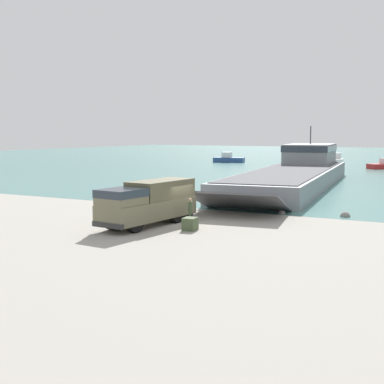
{
  "coord_description": "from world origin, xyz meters",
  "views": [
    {
      "loc": [
        17.58,
        -31.46,
        6.13
      ],
      "look_at": [
        -0.98,
        3.24,
        1.69
      ],
      "focal_mm": 50.0,
      "sensor_mm": 36.0,
      "label": 1
    }
  ],
  "objects": [
    {
      "name": "ground_plane",
      "position": [
        0.0,
        0.0,
        0.0
      ],
      "size": [
        240.0,
        240.0,
        0.0
      ],
      "primitive_type": "plane",
      "color": "#9E998E"
    },
    {
      "name": "landing_craft",
      "position": [
        -1.04,
        29.53,
        1.59
      ],
      "size": [
        12.88,
        43.86,
        6.9
      ],
      "rotation": [
        0.0,
        0.0,
        0.13
      ],
      "color": "gray",
      "rests_on": "ground_plane"
    },
    {
      "name": "military_truck",
      "position": [
        -1.32,
        -2.26,
        1.57
      ],
      "size": [
        3.1,
        8.17,
        2.9
      ],
      "rotation": [
        0.0,
        0.0,
        -1.67
      ],
      "color": "#6B664C",
      "rests_on": "ground_plane"
    },
    {
      "name": "soldier_on_ramp",
      "position": [
        0.9,
        -0.53,
        1.02
      ],
      "size": [
        0.4,
        0.5,
        1.77
      ],
      "rotation": [
        0.0,
        0.0,
        3.55
      ],
      "color": "#3D4C33",
      "rests_on": "ground_plane"
    },
    {
      "name": "moored_boat_a",
      "position": [
        -5.93,
        70.48,
        0.72
      ],
      "size": [
        3.04,
        5.53,
        2.16
      ],
      "rotation": [
        0.0,
        0.0,
        3.3
      ],
      "color": "white",
      "rests_on": "ground_plane"
    },
    {
      "name": "moored_boat_b",
      "position": [
        -26.8,
        67.23,
        0.69
      ],
      "size": [
        6.5,
        4.02,
        2.07
      ],
      "rotation": [
        0.0,
        0.0,
        4.93
      ],
      "color": "navy",
      "rests_on": "ground_plane"
    },
    {
      "name": "moored_boat_c",
      "position": [
        3.92,
        62.28,
        0.58
      ],
      "size": [
        5.41,
        5.4,
        1.75
      ],
      "rotation": [
        0.0,
        0.0,
        2.36
      ],
      "color": "#B22323",
      "rests_on": "ground_plane"
    },
    {
      "name": "cargo_crate",
      "position": [
        1.9,
        -2.39,
        0.39
      ],
      "size": [
        0.87,
        1.01,
        0.78
      ],
      "primitive_type": "cube",
      "rotation": [
        0.0,
        0.0,
        0.09
      ],
      "color": "#475638",
      "rests_on": "ground_plane"
    },
    {
      "name": "shoreline_rock_a",
      "position": [
        -8.21,
        7.55,
        0.0
      ],
      "size": [
        1.05,
        1.05,
        1.05
      ],
      "primitive_type": "sphere",
      "color": "gray",
      "rests_on": "ground_plane"
    },
    {
      "name": "shoreline_rock_b",
      "position": [
        4.86,
        6.63,
        0.0
      ],
      "size": [
        0.56,
        0.56,
        0.56
      ],
      "primitive_type": "sphere",
      "color": "#66605B",
      "rests_on": "ground_plane"
    },
    {
      "name": "shoreline_rock_c",
      "position": [
        9.33,
        7.55,
        0.0
      ],
      "size": [
        0.74,
        0.74,
        0.74
      ],
      "primitive_type": "sphere",
      "color": "gray",
      "rests_on": "ground_plane"
    }
  ]
}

